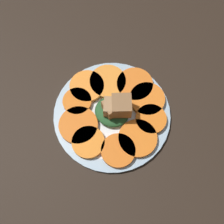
{
  "coord_description": "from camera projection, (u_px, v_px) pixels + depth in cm",
  "views": [
    {
      "loc": [
        -9.79,
        19.42,
        61.44
      ],
      "look_at": [
        0.0,
        0.0,
        4.1
      ],
      "focal_mm": 45.0,
      "sensor_mm": 36.0,
      "label": 1
    }
  ],
  "objects": [
    {
      "name": "table_slab",
      "position": [
        112.0,
        117.0,
        0.64
      ],
      "size": [
        120.0,
        120.0,
        2.0
      ],
      "primitive_type": "cube",
      "color": "black",
      "rests_on": "ground"
    },
    {
      "name": "plate",
      "position": [
        112.0,
        114.0,
        0.63
      ],
      "size": [
        26.04,
        26.04,
        1.05
      ],
      "color": "#99B7D1",
      "rests_on": "table_slab"
    },
    {
      "name": "carrot_slice_0",
      "position": [
        147.0,
        99.0,
        0.63
      ],
      "size": [
        7.95,
        7.95,
        1.19
      ],
      "primitive_type": "cylinder",
      "color": "orange",
      "rests_on": "plate"
    },
    {
      "name": "carrot_slice_1",
      "position": [
        135.0,
        85.0,
        0.64
      ],
      "size": [
        8.26,
        8.26,
        1.19
      ],
      "primitive_type": "cylinder",
      "color": "orange",
      "rests_on": "plate"
    },
    {
      "name": "carrot_slice_2",
      "position": [
        108.0,
        82.0,
        0.64
      ],
      "size": [
        8.31,
        8.31,
        1.19
      ],
      "primitive_type": "cylinder",
      "color": "orange",
      "rests_on": "plate"
    },
    {
      "name": "carrot_slice_3",
      "position": [
        87.0,
        87.0,
        0.64
      ],
      "size": [
        7.86,
        7.86,
        1.19
      ],
      "primitive_type": "cylinder",
      "color": "orange",
      "rests_on": "plate"
    },
    {
      "name": "carrot_slice_4",
      "position": [
        77.0,
        102.0,
        0.63
      ],
      "size": [
        6.44,
        6.44,
        1.19
      ],
      "primitive_type": "cylinder",
      "color": "orange",
      "rests_on": "plate"
    },
    {
      "name": "carrot_slice_5",
      "position": [
        78.0,
        125.0,
        0.61
      ],
      "size": [
        8.47,
        8.47,
        1.19
      ],
      "primitive_type": "cylinder",
      "color": "orange",
      "rests_on": "plate"
    },
    {
      "name": "carrot_slice_6",
      "position": [
        88.0,
        142.0,
        0.59
      ],
      "size": [
        7.0,
        7.0,
        1.19
      ],
      "primitive_type": "cylinder",
      "color": "orange",
      "rests_on": "plate"
    },
    {
      "name": "carrot_slice_7",
      "position": [
        118.0,
        151.0,
        0.59
      ],
      "size": [
        7.27,
        7.27,
        1.19
      ],
      "primitive_type": "cylinder",
      "color": "orange",
      "rests_on": "plate"
    },
    {
      "name": "carrot_slice_8",
      "position": [
        138.0,
        138.0,
        0.6
      ],
      "size": [
        8.27,
        8.27,
        1.19
      ],
      "primitive_type": "cylinder",
      "color": "orange",
      "rests_on": "plate"
    },
    {
      "name": "carrot_slice_9",
      "position": [
        151.0,
        119.0,
        0.61
      ],
      "size": [
        6.77,
        6.77,
        1.19
      ],
      "primitive_type": "cylinder",
      "color": "orange",
      "rests_on": "plate"
    },
    {
      "name": "center_pile",
      "position": [
        115.0,
        109.0,
        0.6
      ],
      "size": [
        8.26,
        7.25,
        6.22
      ],
      "color": "#235128",
      "rests_on": "plate"
    },
    {
      "name": "fork",
      "position": [
        118.0,
        91.0,
        0.64
      ],
      "size": [
        18.13,
        2.69,
        0.4
      ],
      "rotation": [
        0.0,
        0.0,
        -0.05
      ],
      "color": "#B2B2B7",
      "rests_on": "plate"
    }
  ]
}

